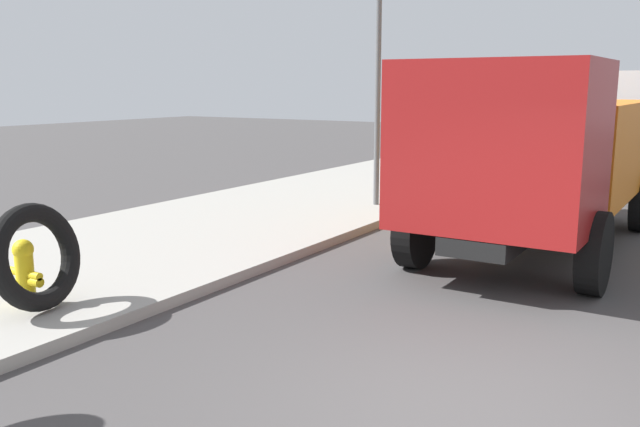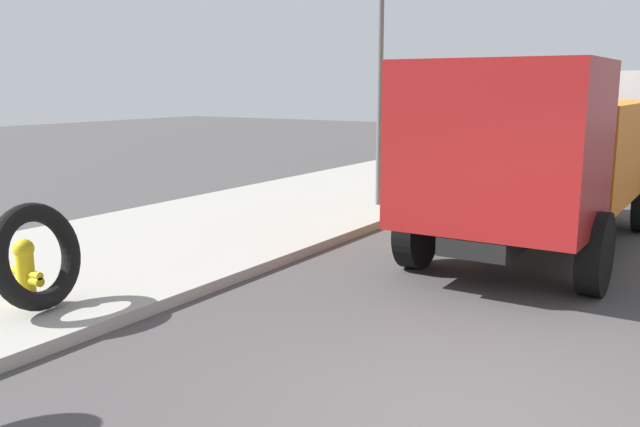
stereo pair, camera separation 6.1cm
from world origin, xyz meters
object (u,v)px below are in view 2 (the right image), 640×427
(loose_tire, at_px, (36,257))
(street_light_pole, at_px, (381,41))
(fire_hydrant, at_px, (26,269))
(dump_truck_orange, at_px, (544,153))
(dump_truck_red, at_px, (615,125))

(loose_tire, height_order, street_light_pole, street_light_pole)
(fire_hydrant, height_order, loose_tire, loose_tire)
(dump_truck_orange, bearing_deg, loose_tire, 149.31)
(loose_tire, relative_size, dump_truck_red, 0.18)
(fire_hydrant, bearing_deg, street_light_pole, -2.62)
(loose_tire, bearing_deg, fire_hydrant, 78.98)
(loose_tire, bearing_deg, dump_truck_orange, -30.69)
(street_light_pole, bearing_deg, loose_tire, 179.58)
(dump_truck_red, bearing_deg, street_light_pole, 153.07)
(street_light_pole, bearing_deg, dump_truck_orange, -113.48)
(fire_hydrant, relative_size, dump_truck_red, 0.11)
(fire_hydrant, distance_m, dump_truck_red, 15.73)
(fire_hydrant, xyz_separation_m, street_light_pole, (8.20, -0.37, 3.01))
(dump_truck_red, relative_size, street_light_pole, 1.03)
(fire_hydrant, height_order, dump_truck_red, dump_truck_red)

